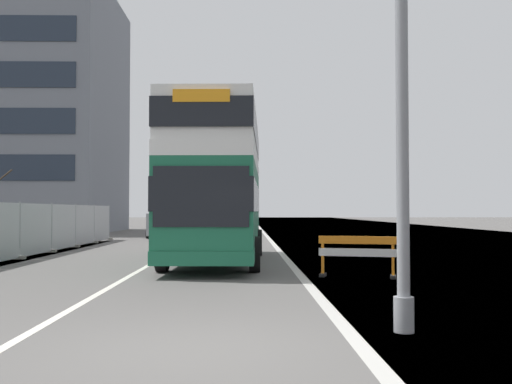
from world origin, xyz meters
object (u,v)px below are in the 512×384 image
object	(u,v)px
double_decker_bus	(218,184)
car_receding_mid	(226,218)
roadworks_barrier	(357,251)
car_oncoming_near	(166,221)
car_receding_far	(186,219)
lamppost_foreground	(402,48)

from	to	relation	value
double_decker_bus	car_receding_mid	distance (m)	25.76
roadworks_barrier	car_oncoming_near	bearing A→B (deg)	109.66
car_receding_mid	double_decker_bus	bearing A→B (deg)	-88.79
car_receding_mid	car_receding_far	distance (m)	10.16
lamppost_foreground	roadworks_barrier	distance (m)	7.59
car_oncoming_near	car_receding_far	world-z (taller)	car_oncoming_near
lamppost_foreground	car_receding_mid	size ratio (longest dim) A/B	2.16
roadworks_barrier	car_receding_far	bearing A→B (deg)	102.00
lamppost_foreground	car_receding_far	distance (m)	47.00
car_receding_mid	car_receding_far	xyz separation A→B (m)	(-4.05, 9.31, -0.16)
roadworks_barrier	car_receding_far	distance (m)	40.38
car_oncoming_near	car_receding_mid	distance (m)	8.73
roadworks_barrier	car_receding_mid	bearing A→B (deg)	98.19
car_oncoming_near	double_decker_bus	bearing A→B (deg)	-76.88
double_decker_bus	car_receding_mid	xyz separation A→B (m)	(-0.54, 25.71, -1.50)
double_decker_bus	car_receding_mid	world-z (taller)	double_decker_bus
lamppost_foreground	car_receding_far	bearing A→B (deg)	99.51
lamppost_foreground	car_receding_mid	bearing A→B (deg)	95.72
lamppost_foreground	roadworks_barrier	size ratio (longest dim) A/B	4.35
car_oncoming_near	car_receding_mid	xyz separation A→B (m)	(3.60, 7.96, 0.03)
lamppost_foreground	car_oncoming_near	world-z (taller)	lamppost_foreground
roadworks_barrier	car_receding_mid	size ratio (longest dim) A/B	0.50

